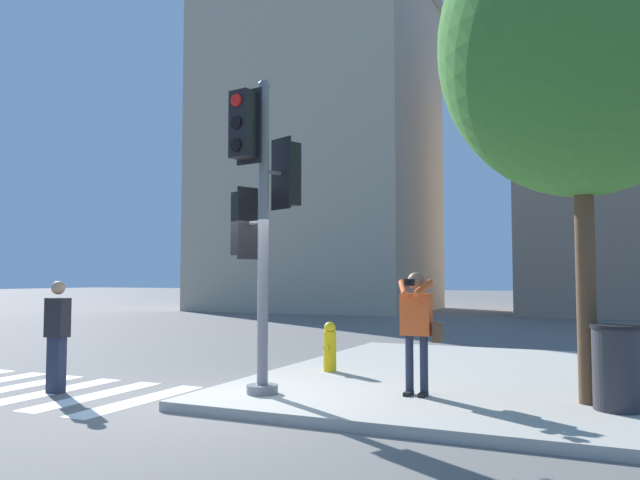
{
  "coord_description": "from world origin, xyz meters",
  "views": [
    {
      "loc": [
        4.68,
        -6.97,
        1.69
      ],
      "look_at": [
        1.12,
        0.88,
        2.22
      ],
      "focal_mm": 35.0,
      "sensor_mm": 36.0,
      "label": 1
    }
  ],
  "objects_px": {
    "person_photographer": "(417,321)",
    "fire_hydrant": "(330,347)",
    "pedestrian_distant": "(57,333)",
    "traffic_signal_pole": "(260,202)",
    "street_tree": "(580,43)",
    "trash_bin": "(617,367)"
  },
  "relations": [
    {
      "from": "person_photographer",
      "to": "fire_hydrant",
      "type": "height_order",
      "value": "person_photographer"
    },
    {
      "from": "person_photographer",
      "to": "pedestrian_distant",
      "type": "xyz_separation_m",
      "value": [
        -5.11,
        -1.35,
        -0.24
      ]
    },
    {
      "from": "traffic_signal_pole",
      "to": "street_tree",
      "type": "distance_m",
      "value": 4.69
    },
    {
      "from": "traffic_signal_pole",
      "to": "pedestrian_distant",
      "type": "bearing_deg",
      "value": -168.57
    },
    {
      "from": "pedestrian_distant",
      "to": "fire_hydrant",
      "type": "relative_size",
      "value": 1.99
    },
    {
      "from": "traffic_signal_pole",
      "to": "person_photographer",
      "type": "bearing_deg",
      "value": 19.82
    },
    {
      "from": "person_photographer",
      "to": "fire_hydrant",
      "type": "distance_m",
      "value": 2.51
    },
    {
      "from": "person_photographer",
      "to": "street_tree",
      "type": "relative_size",
      "value": 0.25
    },
    {
      "from": "pedestrian_distant",
      "to": "street_tree",
      "type": "bearing_deg",
      "value": 13.21
    },
    {
      "from": "pedestrian_distant",
      "to": "street_tree",
      "type": "relative_size",
      "value": 0.25
    },
    {
      "from": "traffic_signal_pole",
      "to": "street_tree",
      "type": "relative_size",
      "value": 0.66
    },
    {
      "from": "street_tree",
      "to": "fire_hydrant",
      "type": "bearing_deg",
      "value": 164.07
    },
    {
      "from": "traffic_signal_pole",
      "to": "street_tree",
      "type": "height_order",
      "value": "street_tree"
    },
    {
      "from": "pedestrian_distant",
      "to": "fire_hydrant",
      "type": "xyz_separation_m",
      "value": [
        3.18,
        2.84,
        -0.34
      ]
    },
    {
      "from": "street_tree",
      "to": "trash_bin",
      "type": "bearing_deg",
      "value": -40.59
    },
    {
      "from": "traffic_signal_pole",
      "to": "person_photographer",
      "type": "distance_m",
      "value": 2.69
    },
    {
      "from": "street_tree",
      "to": "fire_hydrant",
      "type": "relative_size",
      "value": 7.98
    },
    {
      "from": "traffic_signal_pole",
      "to": "trash_bin",
      "type": "xyz_separation_m",
      "value": [
        4.44,
        0.79,
        -2.11
      ]
    },
    {
      "from": "street_tree",
      "to": "fire_hydrant",
      "type": "height_order",
      "value": "street_tree"
    },
    {
      "from": "traffic_signal_pole",
      "to": "person_photographer",
      "type": "height_order",
      "value": "traffic_signal_pole"
    },
    {
      "from": "traffic_signal_pole",
      "to": "fire_hydrant",
      "type": "relative_size",
      "value": 5.24
    },
    {
      "from": "trash_bin",
      "to": "traffic_signal_pole",
      "type": "bearing_deg",
      "value": -169.94
    }
  ]
}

